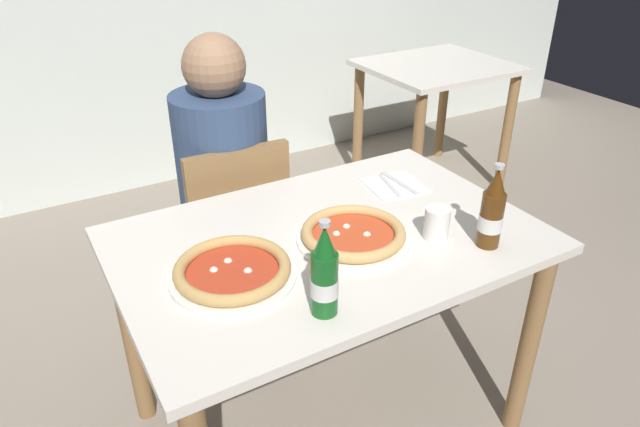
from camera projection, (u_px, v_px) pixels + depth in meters
ground_plane at (327, 418)px, 2.03m from camera, size 8.00×8.00×0.00m
dining_table_main at (328, 269)px, 1.72m from camera, size 1.20×0.80×0.75m
chair_behind_table at (232, 228)px, 2.23m from camera, size 0.41×0.41×0.85m
diner_seated at (226, 200)px, 2.22m from camera, size 0.34×0.34×1.21m
dining_table_background at (435, 91)px, 3.40m from camera, size 0.80×0.70×0.75m
pizza_margherita_near at (353, 235)px, 1.63m from camera, size 0.32×0.32×0.04m
pizza_marinara_far at (233, 271)px, 1.47m from camera, size 0.33×0.33×0.04m
beer_bottle_left at (492, 212)px, 1.57m from camera, size 0.07×0.07×0.25m
beer_bottle_center at (324, 275)px, 1.31m from camera, size 0.07×0.07×0.25m
napkin_with_cutlery at (395, 185)px, 1.95m from camera, size 0.20×0.20×0.01m
paper_cup at (437, 223)px, 1.63m from camera, size 0.07×0.07×0.09m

